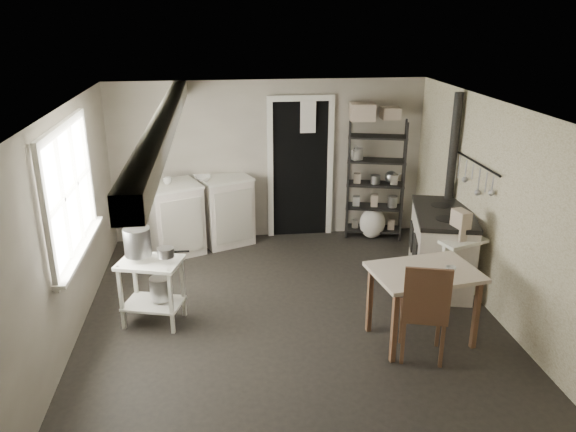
{
  "coord_description": "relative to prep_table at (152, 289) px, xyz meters",
  "views": [
    {
      "loc": [
        -0.7,
        -5.35,
        3.19
      ],
      "look_at": [
        0.0,
        0.3,
        1.1
      ],
      "focal_mm": 35.0,
      "sensor_mm": 36.0,
      "label": 1
    }
  ],
  "objects": [
    {
      "name": "floor",
      "position": [
        1.48,
        -0.13,
        -0.4
      ],
      "size": [
        5.0,
        5.0,
        0.0
      ],
      "primitive_type": "plane",
      "color": "black",
      "rests_on": "ground"
    },
    {
      "name": "ceiling",
      "position": [
        1.48,
        -0.13,
        1.9
      ],
      "size": [
        5.0,
        5.0,
        0.0
      ],
      "primitive_type": "plane",
      "rotation": [
        3.14,
        0.0,
        0.0
      ],
      "color": "silver",
      "rests_on": "wall_back"
    },
    {
      "name": "wall_back",
      "position": [
        1.48,
        2.37,
        0.75
      ],
      "size": [
        4.5,
        0.02,
        2.3
      ],
      "primitive_type": "cube",
      "color": "#A29A8A",
      "rests_on": "ground"
    },
    {
      "name": "wall_front",
      "position": [
        1.48,
        -2.63,
        0.75
      ],
      "size": [
        4.5,
        0.02,
        2.3
      ],
      "primitive_type": "cube",
      "color": "#A29A8A",
      "rests_on": "ground"
    },
    {
      "name": "wall_left",
      "position": [
        -0.77,
        -0.13,
        0.75
      ],
      "size": [
        0.02,
        5.0,
        2.3
      ],
      "primitive_type": "cube",
      "color": "#A29A8A",
      "rests_on": "ground"
    },
    {
      "name": "wall_right",
      "position": [
        3.73,
        -0.13,
        0.75
      ],
      "size": [
        0.02,
        5.0,
        2.3
      ],
      "primitive_type": "cube",
      "color": "#A29A8A",
      "rests_on": "ground"
    },
    {
      "name": "window",
      "position": [
        -0.74,
        0.07,
        1.1
      ],
      "size": [
        0.12,
        1.76,
        1.28
      ],
      "primitive_type": null,
      "color": "silver",
      "rests_on": "wall_left"
    },
    {
      "name": "doorway",
      "position": [
        1.93,
        2.34,
        0.6
      ],
      "size": [
        0.96,
        0.1,
        2.08
      ],
      "primitive_type": null,
      "color": "silver",
      "rests_on": "ground"
    },
    {
      "name": "ceiling_beam",
      "position": [
        0.28,
        -0.13,
        1.8
      ],
      "size": [
        0.18,
        5.0,
        0.18
      ],
      "primitive_type": null,
      "color": "silver",
      "rests_on": "ceiling"
    },
    {
      "name": "wallpaper_panel",
      "position": [
        3.72,
        -0.13,
        0.75
      ],
      "size": [
        0.01,
        5.0,
        2.3
      ],
      "primitive_type": null,
      "color": "beige",
      "rests_on": "wall_right"
    },
    {
      "name": "utensil_rail",
      "position": [
        3.67,
        0.47,
        1.15
      ],
      "size": [
        0.06,
        1.2,
        0.44
      ],
      "primitive_type": null,
      "color": "#B1B1B3",
      "rests_on": "wall_right"
    },
    {
      "name": "prep_table",
      "position": [
        0.0,
        0.0,
        0.0
      ],
      "size": [
        0.74,
        0.61,
        0.73
      ],
      "primitive_type": null,
      "rotation": [
        0.0,
        0.0,
        -0.28
      ],
      "color": "silver",
      "rests_on": "ground"
    },
    {
      "name": "stockpot",
      "position": [
        -0.11,
        0.03,
        0.54
      ],
      "size": [
        0.33,
        0.33,
        0.3
      ],
      "primitive_type": "cylinder",
      "rotation": [
        0.0,
        0.0,
        -0.23
      ],
      "color": "#B1B1B3",
      "rests_on": "prep_table"
    },
    {
      "name": "saucepan",
      "position": [
        0.18,
        -0.08,
        0.45
      ],
      "size": [
        0.22,
        0.22,
        0.1
      ],
      "primitive_type": "cylinder",
      "rotation": [
        0.0,
        0.0,
        0.3
      ],
      "color": "#B1B1B3",
      "rests_on": "prep_table"
    },
    {
      "name": "bucket",
      "position": [
        0.08,
        0.04,
        -0.02
      ],
      "size": [
        0.25,
        0.25,
        0.25
      ],
      "primitive_type": "cylinder",
      "rotation": [
        0.0,
        0.0,
        -0.13
      ],
      "color": "#B1B1B3",
      "rests_on": "prep_table"
    },
    {
      "name": "base_cabinets",
      "position": [
        0.46,
        2.05,
        0.06
      ],
      "size": [
        1.64,
        1.16,
        0.99
      ],
      "primitive_type": null,
      "rotation": [
        0.0,
        0.0,
        0.39
      ],
      "color": "beige",
      "rests_on": "ground"
    },
    {
      "name": "mixing_bowl",
      "position": [
        0.53,
        2.04,
        0.56
      ],
      "size": [
        0.35,
        0.35,
        0.07
      ],
      "primitive_type": "imported",
      "rotation": [
        0.0,
        0.0,
        0.25
      ],
      "color": "silver",
      "rests_on": "base_cabinets"
    },
    {
      "name": "counter_cup",
      "position": [
        0.06,
        1.92,
        0.57
      ],
      "size": [
        0.12,
        0.12,
        0.09
      ],
      "primitive_type": "imported",
      "rotation": [
        0.0,
        0.0,
        -0.03
      ],
      "color": "silver",
      "rests_on": "base_cabinets"
    },
    {
      "name": "shelf_rack",
      "position": [
        3.0,
        2.13,
        0.55
      ],
      "size": [
        0.88,
        0.52,
        1.75
      ],
      "primitive_type": null,
      "rotation": [
        0.0,
        0.0,
        -0.26
      ],
      "color": "black",
      "rests_on": "ground"
    },
    {
      "name": "shelf_jar",
      "position": [
        2.7,
        2.17,
        0.98
      ],
      "size": [
        0.12,
        0.12,
        0.21
      ],
      "primitive_type": "imported",
      "rotation": [
        0.0,
        0.0,
        0.3
      ],
      "color": "silver",
      "rests_on": "shelf_rack"
    },
    {
      "name": "storage_box_a",
      "position": [
        2.77,
        2.15,
        1.61
      ],
      "size": [
        0.37,
        0.33,
        0.23
      ],
      "primitive_type": "cube",
      "rotation": [
        0.0,
        0.0,
        -0.11
      ],
      "color": "beige",
      "rests_on": "shelf_rack"
    },
    {
      "name": "storage_box_b",
      "position": [
        3.18,
        2.18,
        1.59
      ],
      "size": [
        0.26,
        0.25,
        0.16
      ],
      "primitive_type": "cube",
      "rotation": [
        0.0,
        0.0,
        -0.03
      ],
      "color": "beige",
      "rests_on": "shelf_rack"
    },
    {
      "name": "stove",
      "position": [
        3.4,
        0.51,
        0.04
      ],
      "size": [
        0.94,
        1.33,
        0.94
      ],
      "primitive_type": null,
      "rotation": [
        0.0,
        0.0,
        -0.25
      ],
      "color": "beige",
      "rests_on": "ground"
    },
    {
      "name": "stovepipe",
      "position": [
        3.63,
        0.98,
        1.19
      ],
      "size": [
        0.13,
        0.13,
        1.31
      ],
      "primitive_type": null,
      "rotation": [
        0.0,
        0.0,
        0.32
      ],
      "color": "black",
      "rests_on": "stove"
    },
    {
      "name": "side_ledge",
      "position": [
        3.4,
        -0.04,
        0.03
      ],
      "size": [
        0.59,
        0.45,
        0.81
      ],
      "primitive_type": null,
      "rotation": [
        0.0,
        0.0,
        0.35
      ],
      "color": "silver",
      "rests_on": "ground"
    },
    {
      "name": "oats_box",
      "position": [
        3.37,
        0.0,
        0.61
      ],
      "size": [
        0.17,
        0.24,
        0.32
      ],
      "primitive_type": "cube",
      "rotation": [
        0.0,
        0.0,
        0.21
      ],
      "color": "beige",
      "rests_on": "side_ledge"
    },
    {
      "name": "work_table",
      "position": [
        2.74,
        -0.68,
        -0.02
      ],
      "size": [
        1.12,
        0.86,
        0.78
      ],
      "primitive_type": null,
      "rotation": [
        0.0,
        0.0,
        0.15
      ],
      "color": "beige",
      "rests_on": "ground"
    },
    {
      "name": "table_cup",
      "position": [
        2.94,
        -0.81,
        0.41
      ],
      "size": [
        0.1,
        0.1,
        0.09
      ],
      "primitive_type": "imported",
      "rotation": [
        0.0,
        0.0,
        0.04
      ],
      "color": "silver",
      "rests_on": "work_table"
    },
    {
      "name": "chair",
      "position": [
        2.65,
        -0.95,
        0.08
      ],
      "size": [
        0.53,
        0.54,
        1.03
      ],
      "primitive_type": null,
      "rotation": [
        0.0,
        0.0,
        -0.28
      ],
      "color": "brown",
      "rests_on": "ground"
    },
    {
      "name": "flour_sack",
      "position": [
        2.97,
        2.07,
        -0.16
      ],
      "size": [
        0.47,
        0.43,
        0.46
      ],
      "primitive_type": "ellipsoid",
      "rotation": [
        0.0,
        0.0,
        0.33
      ],
      "color": "silver",
      "rests_on": "ground"
    },
    {
      "name": "floor_crock",
      "position": [
        2.94,
        -0.14,
        -0.33
      ],
      "size": [
        0.14,
        0.14,
        0.13
      ],
      "primitive_type": "cylinder",
      "rotation": [
        0.0,
        0.0,
        -0.35
      ],
      "color": "silver",
      "rests_on": "ground"
    }
  ]
}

